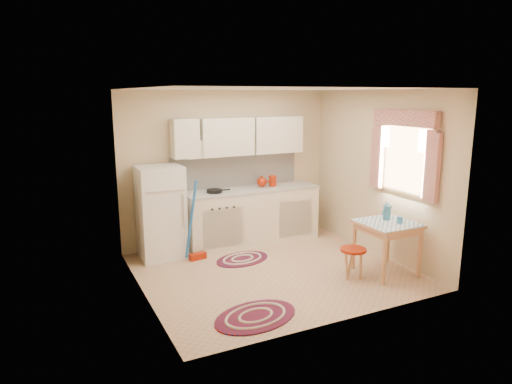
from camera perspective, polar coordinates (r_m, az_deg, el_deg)
room_shell at (r=6.38m, az=2.51°, el=4.58°), size 3.64×3.60×2.52m
fridge at (r=6.98m, az=-11.83°, el=-2.51°), size 0.65×0.60×1.40m
broom at (r=6.80m, az=-7.41°, el=-3.61°), size 0.30×0.17×1.20m
base_cabinets at (r=7.59m, az=-0.55°, el=-3.08°), size 2.25×0.60×0.88m
countertop at (r=7.48m, az=-0.55°, el=0.32°), size 2.27×0.62×0.04m
frying_pan at (r=7.17m, az=-5.22°, el=0.11°), size 0.25×0.25×0.05m
red_kettle at (r=7.54m, az=0.72°, el=1.27°), size 0.22×0.21×0.18m
red_canister at (r=7.64m, az=2.10°, el=1.32°), size 0.13×0.13×0.16m
table at (r=6.57m, az=15.98°, el=-6.75°), size 0.72×0.72×0.72m
stool at (r=6.32m, az=11.99°, el=-8.72°), size 0.46×0.46×0.42m
coffee_pot at (r=6.57m, az=16.07°, el=-2.24°), size 0.15×0.14×0.27m
mug at (r=6.46m, az=17.55°, el=-3.37°), size 0.10×0.10×0.10m
rug_center at (r=6.92m, az=-1.72°, el=-8.38°), size 0.97×0.76×0.02m
rug_left at (r=5.26m, az=-0.04°, el=-15.29°), size 1.15×0.90×0.02m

